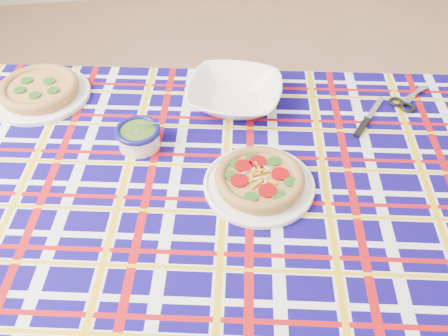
{
  "coord_description": "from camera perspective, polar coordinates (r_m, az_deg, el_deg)",
  "views": [
    {
      "loc": [
        -0.65,
        -1.24,
        1.49
      ],
      "look_at": [
        -0.53,
        -0.42,
        0.69
      ],
      "focal_mm": 40.0,
      "sensor_mm": 36.0,
      "label": 1
    }
  ],
  "objects": [
    {
      "name": "second_focaccia_plate",
      "position": [
        1.48,
        -20.38,
        8.47
      ],
      "size": [
        0.3,
        0.3,
        0.05
      ],
      "primitive_type": null,
      "rotation": [
        0.0,
        0.0,
        -0.06
      ],
      "color": "#AB7A3C",
      "rests_on": "tablecloth"
    },
    {
      "name": "dining_table",
      "position": [
        1.21,
        -2.63,
        -3.27
      ],
      "size": [
        1.56,
        1.14,
        0.67
      ],
      "rotation": [
        0.0,
        0.0,
        -0.19
      ],
      "color": "brown",
      "rests_on": "floor"
    },
    {
      "name": "serving_bowl",
      "position": [
        1.36,
        1.22,
        8.4
      ],
      "size": [
        0.32,
        0.32,
        0.06
      ],
      "primitive_type": "imported",
      "rotation": [
        0.0,
        0.0,
        -0.33
      ],
      "color": "white",
      "rests_on": "tablecloth"
    },
    {
      "name": "pesto_bowl",
      "position": [
        1.24,
        -9.76,
        3.74
      ],
      "size": [
        0.14,
        0.14,
        0.07
      ],
      "primitive_type": null,
      "rotation": [
        0.0,
        0.0,
        -0.34
      ],
      "color": "#243F11",
      "rests_on": "tablecloth"
    },
    {
      "name": "tablecloth",
      "position": [
        1.2,
        -2.67,
        -2.55
      ],
      "size": [
        1.59,
        1.17,
        0.09
      ],
      "primitive_type": null,
      "rotation": [
        0.0,
        0.0,
        -0.19
      ],
      "color": "#0D055C",
      "rests_on": "dining_table"
    },
    {
      "name": "kitchen_scissors",
      "position": [
        1.49,
        20.92,
        7.86
      ],
      "size": [
        0.18,
        0.16,
        0.01
      ],
      "primitive_type": null,
      "rotation": [
        0.0,
        0.0,
        0.64
      ],
      "color": "silver",
      "rests_on": "tablecloth"
    },
    {
      "name": "floor",
      "position": [
        2.05,
        13.23,
        -4.35
      ],
      "size": [
        4.0,
        4.0,
        0.0
      ],
      "primitive_type": "plane",
      "color": "#9A6E4F",
      "rests_on": "ground"
    },
    {
      "name": "table_knife",
      "position": [
        1.41,
        16.79,
        6.47
      ],
      "size": [
        0.15,
        0.17,
        0.01
      ],
      "primitive_type": null,
      "rotation": [
        0.0,
        0.0,
        0.87
      ],
      "color": "silver",
      "rests_on": "tablecloth"
    },
    {
      "name": "main_focaccia_plate",
      "position": [
        1.12,
        4.08,
        -1.24
      ],
      "size": [
        0.29,
        0.29,
        0.05
      ],
      "primitive_type": null,
      "rotation": [
        0.0,
        0.0,
        -0.1
      ],
      "color": "#AB7A3C",
      "rests_on": "tablecloth"
    }
  ]
}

